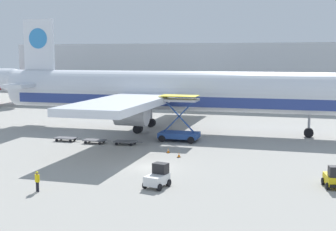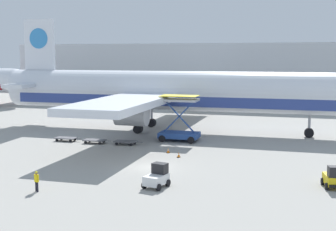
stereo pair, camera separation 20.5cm
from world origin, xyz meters
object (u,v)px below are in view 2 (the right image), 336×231
object	(u,v)px
airplane_main	(166,92)
ground_crew_near	(37,180)
baggage_dolly_lead	(66,138)
scissor_lift_loader	(179,124)
baggage_dolly_second	(95,140)
traffic_cone_near	(179,155)
baggage_tug_mid	(157,177)
baggage_tug_foreground	(334,178)
baggage_dolly_third	(126,142)
traffic_cone_far	(168,151)

from	to	relation	value
airplane_main	ground_crew_near	bearing A→B (deg)	-92.71
airplane_main	baggage_dolly_lead	world-z (taller)	airplane_main
scissor_lift_loader	baggage_dolly_second	world-z (taller)	scissor_lift_loader
airplane_main	traffic_cone_near	bearing A→B (deg)	-69.60
baggage_tug_mid	baggage_dolly_second	distance (m)	21.93
baggage_tug_foreground	baggage_dolly_lead	size ratio (longest dim) A/B	0.72
baggage_tug_foreground	baggage_tug_mid	size ratio (longest dim) A/B	0.99
baggage_tug_foreground	scissor_lift_loader	bearing A→B (deg)	-145.03
scissor_lift_loader	baggage_tug_mid	world-z (taller)	scissor_lift_loader
baggage_dolly_lead	baggage_dolly_third	bearing A→B (deg)	-1.91
baggage_dolly_third	traffic_cone_far	world-z (taller)	traffic_cone_far
baggage_dolly_lead	baggage_dolly_third	world-z (taller)	same
baggage_dolly_third	traffic_cone_near	distance (m)	9.91
ground_crew_near	traffic_cone_far	xyz separation A→B (m)	(6.14, 18.13, -0.76)
airplane_main	baggage_tug_foreground	bearing A→B (deg)	-48.79
baggage_tug_foreground	ground_crew_near	bearing A→B (deg)	-82.14
baggage_dolly_third	ground_crew_near	distance (m)	21.41
baggage_dolly_third	traffic_cone_near	size ratio (longest dim) A/B	6.55
scissor_lift_loader	traffic_cone_far	bearing A→B (deg)	-84.90
baggage_tug_foreground	baggage_dolly_third	distance (m)	27.68
traffic_cone_far	scissor_lift_loader	bearing A→B (deg)	95.34
baggage_dolly_second	baggage_tug_mid	bearing A→B (deg)	-51.51
ground_crew_near	traffic_cone_far	world-z (taller)	ground_crew_near
baggage_dolly_lead	baggage_dolly_second	distance (m)	4.38
traffic_cone_far	baggage_dolly_second	bearing A→B (deg)	164.16
baggage_dolly_third	traffic_cone_near	xyz separation A→B (m)	(8.38, -5.28, -0.11)
scissor_lift_loader	baggage_dolly_lead	xyz separation A→B (m)	(-14.40, -4.34, -1.87)
airplane_main	traffic_cone_far	world-z (taller)	airplane_main
airplane_main	baggage_tug_mid	bearing A→B (deg)	-75.37
baggage_tug_foreground	traffic_cone_near	bearing A→B (deg)	-127.79
airplane_main	baggage_dolly_third	world-z (taller)	airplane_main
baggage_tug_foreground	traffic_cone_near	xyz separation A→B (m)	(-15.86, 8.07, -0.60)
scissor_lift_loader	ground_crew_near	world-z (taller)	scissor_lift_loader
baggage_tug_mid	ground_crew_near	size ratio (longest dim) A/B	1.54
traffic_cone_near	traffic_cone_far	bearing A→B (deg)	131.94
airplane_main	baggage_dolly_lead	size ratio (longest dim) A/B	15.65
baggage_dolly_third	ground_crew_near	bearing A→B (deg)	-89.42
baggage_tug_mid	ground_crew_near	bearing A→B (deg)	127.53
scissor_lift_loader	baggage_dolly_second	bearing A→B (deg)	-154.86
scissor_lift_loader	ground_crew_near	distance (m)	26.53
baggage_dolly_third	traffic_cone_far	bearing A→B (deg)	-27.07
baggage_tug_mid	traffic_cone_near	distance (m)	12.04
scissor_lift_loader	traffic_cone_near	size ratio (longest dim) A/B	10.68
scissor_lift_loader	baggage_dolly_third	bearing A→B (deg)	-142.41
traffic_cone_near	baggage_tug_mid	bearing A→B (deg)	-84.02
traffic_cone_near	baggage_dolly_second	bearing A→B (deg)	158.07
baggage_tug_foreground	traffic_cone_far	world-z (taller)	baggage_tug_foreground
baggage_tug_foreground	baggage_tug_mid	xyz separation A→B (m)	(-14.61, -3.88, 0.00)
baggage_dolly_second	traffic_cone_far	bearing A→B (deg)	-16.44
baggage_tug_mid	traffic_cone_far	distance (m)	14.31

